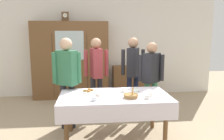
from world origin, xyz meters
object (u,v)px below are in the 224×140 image
at_px(pastry_plate, 88,91).
at_px(book_stack, 134,64).
at_px(spoon_mid_left, 159,92).
at_px(person_by_cabinet, 67,74).
at_px(dining_table, 115,101).
at_px(tea_cup_mid_right, 94,99).
at_px(tea_cup_back_edge, 136,90).
at_px(spoon_center, 89,98).
at_px(tea_cup_front_edge, 123,91).
at_px(person_behind_table_right, 151,74).
at_px(mantel_clock, 65,17).
at_px(tea_cup_center, 147,97).
at_px(bread_basket, 131,96).
at_px(tea_cup_far_left, 150,94).
at_px(spoon_far_left, 71,99).
at_px(person_behind_table_left, 133,67).
at_px(bookshelf_low, 134,81).
at_px(person_beside_shelf, 96,68).
at_px(tea_cup_near_left, 98,95).
at_px(wall_cabinet, 71,60).

bearing_deg(pastry_plate, book_stack, 61.60).
relative_size(spoon_mid_left, person_by_cabinet, 0.07).
distance_m(dining_table, tea_cup_mid_right, 0.45).
relative_size(pastry_plate, person_by_cabinet, 0.17).
bearing_deg(tea_cup_back_edge, spoon_center, -159.99).
bearing_deg(tea_cup_front_edge, person_behind_table_right, 43.07).
relative_size(mantel_clock, tea_cup_center, 1.85).
relative_size(mantel_clock, tea_cup_front_edge, 1.85).
bearing_deg(bread_basket, tea_cup_center, -18.77).
height_order(tea_cup_far_left, spoon_mid_left, tea_cup_far_left).
distance_m(mantel_clock, person_by_cabinet, 2.36).
height_order(spoon_far_left, person_by_cabinet, person_by_cabinet).
bearing_deg(person_behind_table_right, spoon_center, -144.20).
height_order(book_stack, tea_cup_mid_right, book_stack).
distance_m(mantel_clock, spoon_center, 3.10).
height_order(dining_table, person_behind_table_left, person_behind_table_left).
bearing_deg(tea_cup_center, book_stack, 82.73).
distance_m(bookshelf_low, spoon_center, 3.04).
distance_m(bookshelf_low, person_behind_table_right, 1.92).
distance_m(tea_cup_far_left, pastry_plate, 1.06).
bearing_deg(tea_cup_front_edge, spoon_far_left, -161.06).
bearing_deg(bread_basket, book_stack, 77.61).
distance_m(bookshelf_low, tea_cup_center, 2.92).
distance_m(bookshelf_low, pastry_plate, 2.71).
bearing_deg(tea_cup_center, tea_cup_mid_right, -178.39).
xyz_separation_m(person_by_cabinet, person_beside_shelf, (0.56, 0.69, -0.02)).
height_order(bookshelf_low, person_by_cabinet, person_by_cabinet).
distance_m(tea_cup_near_left, spoon_center, 0.17).
relative_size(mantel_clock, tea_cup_mid_right, 1.85).
bearing_deg(tea_cup_front_edge, pastry_plate, 171.07).
xyz_separation_m(mantel_clock, spoon_mid_left, (1.78, -2.47, -1.42)).
relative_size(dining_table, pastry_plate, 6.45).
distance_m(wall_cabinet, pastry_plate, 2.38).
bearing_deg(tea_cup_near_left, spoon_center, -147.92).
xyz_separation_m(book_stack, spoon_far_left, (-1.54, -2.75, -0.14)).
bearing_deg(tea_cup_front_edge, bookshelf_low, 74.48).
relative_size(tea_cup_back_edge, spoon_center, 1.09).
relative_size(tea_cup_near_left, tea_cup_back_edge, 1.00).
height_order(tea_cup_mid_right, tea_cup_back_edge, same).
distance_m(spoon_center, person_behind_table_left, 1.70).
bearing_deg(spoon_mid_left, person_beside_shelf, 132.68).
bearing_deg(mantel_clock, bookshelf_low, 1.58).
xyz_separation_m(bread_basket, spoon_center, (-0.66, 0.05, -0.03)).
height_order(tea_cup_back_edge, spoon_mid_left, tea_cup_back_edge).
distance_m(tea_cup_near_left, tea_cup_center, 0.79).
distance_m(tea_cup_far_left, person_beside_shelf, 1.57).
distance_m(tea_cup_front_edge, person_beside_shelf, 1.16).
xyz_separation_m(tea_cup_near_left, tea_cup_far_left, (0.84, -0.07, 0.00)).
bearing_deg(tea_cup_mid_right, tea_cup_back_edge, 31.82).
xyz_separation_m(wall_cabinet, spoon_center, (0.48, -2.69, -0.27)).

